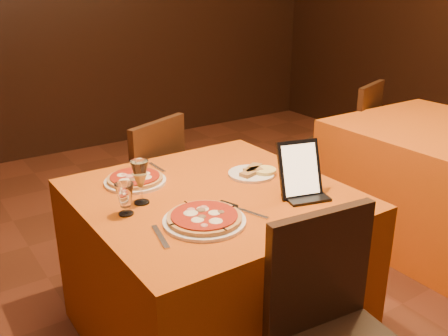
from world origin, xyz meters
TOP-DOWN VIEW (x-y plane):
  - wall_back at (0.00, 3.50)m, footprint 6.00×0.01m
  - main_table at (-0.22, 0.37)m, footprint 1.10×1.10m
  - side_table at (1.54, 0.44)m, footprint 1.10×1.10m
  - chair_main_far at (-0.22, 1.20)m, footprint 0.60×0.60m
  - chair_side_far at (1.54, 1.24)m, footprint 0.49×0.49m
  - pizza_near at (-0.40, 0.14)m, footprint 0.32×0.32m
  - pizza_far at (-0.45, 0.66)m, footprint 0.28×0.28m
  - cutlet_dish at (0.05, 0.44)m, footprint 0.22×0.22m
  - wine_glass at (-0.52, 0.44)m, footprint 0.08×0.08m
  - water_glass at (-0.61, 0.38)m, footprint 0.09×0.09m
  - tablet at (0.08, 0.14)m, footprint 0.21×0.14m
  - knife at (-0.21, 0.13)m, footprint 0.08×0.21m
  - fork_near at (-0.59, 0.14)m, footprint 0.06×0.18m
  - fork_far at (-0.28, 0.78)m, footprint 0.02×0.15m

SIDE VIEW (x-z plane):
  - main_table at x=-0.22m, z-range 0.00..0.75m
  - side_table at x=1.54m, z-range 0.00..0.75m
  - chair_main_far at x=-0.22m, z-range 0.00..0.91m
  - chair_side_far at x=1.54m, z-range 0.00..0.91m
  - knife at x=-0.21m, z-range 0.75..0.76m
  - fork_near at x=-0.59m, z-range 0.75..0.76m
  - fork_far at x=-0.28m, z-range 0.75..0.76m
  - cutlet_dish at x=0.05m, z-range 0.75..0.78m
  - pizza_far at x=-0.45m, z-range 0.75..0.78m
  - pizza_near at x=-0.40m, z-range 0.75..0.78m
  - water_glass at x=-0.61m, z-range 0.75..0.88m
  - wine_glass at x=-0.52m, z-range 0.75..0.94m
  - tablet at x=0.08m, z-range 0.75..0.99m
  - wall_back at x=0.00m, z-range 0.00..2.80m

